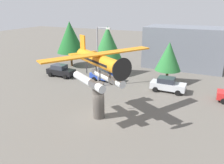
# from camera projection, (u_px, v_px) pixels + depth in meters

# --- Properties ---
(ground_plane) EXTENTS (140.00, 140.00, 0.00)m
(ground_plane) POSITION_uv_depth(u_px,v_px,m) (99.00, 117.00, 21.15)
(ground_plane) COLOR #605B54
(display_pedestal) EXTENTS (1.10, 1.10, 3.48)m
(display_pedestal) POSITION_uv_depth(u_px,v_px,m) (99.00, 100.00, 20.57)
(display_pedestal) COLOR #4C4742
(display_pedestal) RESTS_ON ground
(floatplane_monument) EXTENTS (7.02, 9.45, 4.00)m
(floatplane_monument) POSITION_uv_depth(u_px,v_px,m) (99.00, 66.00, 19.33)
(floatplane_monument) COLOR silver
(floatplane_monument) RESTS_ON display_pedestal
(car_near_black) EXTENTS (4.20, 2.02, 1.76)m
(car_near_black) POSITION_uv_depth(u_px,v_px,m) (61.00, 71.00, 32.86)
(car_near_black) COLOR black
(car_near_black) RESTS_ON ground
(car_mid_blue) EXTENTS (4.20, 2.02, 1.76)m
(car_mid_blue) POSITION_uv_depth(u_px,v_px,m) (105.00, 75.00, 30.88)
(car_mid_blue) COLOR #2847B7
(car_mid_blue) RESTS_ON ground
(car_far_silver) EXTENTS (4.20, 2.02, 1.76)m
(car_far_silver) POSITION_uv_depth(u_px,v_px,m) (168.00, 85.00, 27.15)
(car_far_silver) COLOR silver
(car_far_silver) RESTS_ON ground
(streetlight_primary) EXTENTS (1.84, 0.28, 7.68)m
(streetlight_primary) POSITION_uv_depth(u_px,v_px,m) (99.00, 53.00, 27.60)
(streetlight_primary) COLOR gray
(streetlight_primary) RESTS_ON ground
(storefront_building) EXTENTS (12.61, 6.81, 6.75)m
(storefront_building) POSITION_uv_depth(u_px,v_px,m) (184.00, 47.00, 37.04)
(storefront_building) COLOR slate
(storefront_building) RESTS_ON ground
(tree_west) EXTENTS (4.64, 4.64, 7.59)m
(tree_west) POSITION_uv_depth(u_px,v_px,m) (70.00, 37.00, 36.99)
(tree_west) COLOR brown
(tree_west) RESTS_ON ground
(tree_east) EXTENTS (4.31, 4.31, 7.27)m
(tree_east) POSITION_uv_depth(u_px,v_px,m) (108.00, 43.00, 32.37)
(tree_east) COLOR brown
(tree_east) RESTS_ON ground
(tree_center_back) EXTENTS (3.41, 3.41, 5.67)m
(tree_center_back) POSITION_uv_depth(u_px,v_px,m) (169.00, 56.00, 28.95)
(tree_center_back) COLOR brown
(tree_center_back) RESTS_ON ground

